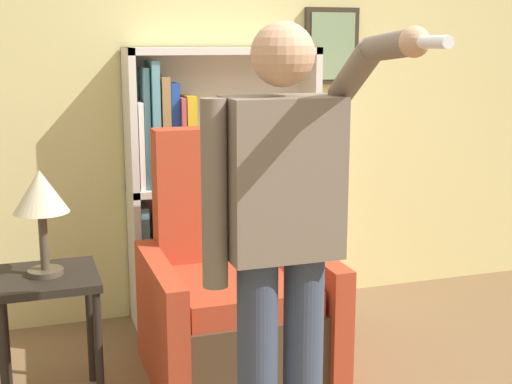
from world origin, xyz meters
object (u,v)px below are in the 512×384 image
object	(u,v)px
person_standing	(282,232)
table_lamp	(41,197)
armchair	(233,300)
bookcase	(200,191)
side_table	(47,299)

from	to	relation	value
person_standing	table_lamp	world-z (taller)	person_standing
armchair	table_lamp	distance (m)	1.08
bookcase	table_lamp	world-z (taller)	bookcase
person_standing	armchair	bearing A→B (deg)	84.07
bookcase	armchair	distance (m)	0.86
bookcase	person_standing	size ratio (longest dim) A/B	0.94
bookcase	side_table	xyz separation A→B (m)	(-0.92, -0.85, -0.26)
bookcase	person_standing	distance (m)	1.72
person_standing	bookcase	bearing A→B (deg)	85.80
table_lamp	bookcase	bearing A→B (deg)	42.77
table_lamp	side_table	bearing A→B (deg)	180.00
bookcase	table_lamp	xyz separation A→B (m)	(-0.92, -0.85, 0.20)
armchair	side_table	world-z (taller)	armchair
bookcase	armchair	bearing A→B (deg)	-92.00
bookcase	armchair	world-z (taller)	bookcase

